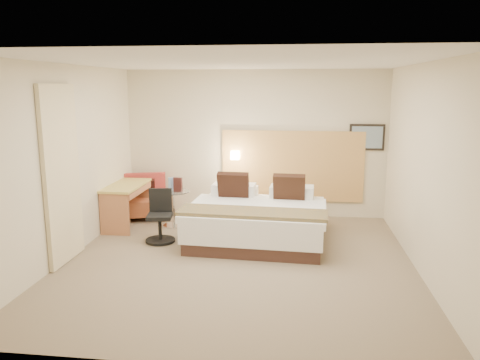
# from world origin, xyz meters

# --- Properties ---
(floor) EXTENTS (4.80, 5.00, 0.02)m
(floor) POSITION_xyz_m (0.00, 0.00, -0.01)
(floor) COLOR #7D6B54
(floor) RESTS_ON ground
(ceiling) EXTENTS (4.80, 5.00, 0.02)m
(ceiling) POSITION_xyz_m (0.00, 0.00, 2.71)
(ceiling) COLOR white
(ceiling) RESTS_ON floor
(wall_back) EXTENTS (4.80, 0.02, 2.70)m
(wall_back) POSITION_xyz_m (0.00, 2.51, 1.35)
(wall_back) COLOR beige
(wall_back) RESTS_ON floor
(wall_front) EXTENTS (4.80, 0.02, 2.70)m
(wall_front) POSITION_xyz_m (0.00, -2.51, 1.35)
(wall_front) COLOR beige
(wall_front) RESTS_ON floor
(wall_left) EXTENTS (0.02, 5.00, 2.70)m
(wall_left) POSITION_xyz_m (-2.41, 0.00, 1.35)
(wall_left) COLOR beige
(wall_left) RESTS_ON floor
(wall_right) EXTENTS (0.02, 5.00, 2.70)m
(wall_right) POSITION_xyz_m (2.41, 0.00, 1.35)
(wall_right) COLOR beige
(wall_right) RESTS_ON floor
(headboard_panel) EXTENTS (2.60, 0.04, 1.30)m
(headboard_panel) POSITION_xyz_m (0.70, 2.47, 0.95)
(headboard_panel) COLOR tan
(headboard_panel) RESTS_ON wall_back
(art_frame) EXTENTS (0.62, 0.03, 0.47)m
(art_frame) POSITION_xyz_m (2.02, 2.48, 1.50)
(art_frame) COLOR black
(art_frame) RESTS_ON wall_back
(art_canvas) EXTENTS (0.54, 0.01, 0.39)m
(art_canvas) POSITION_xyz_m (2.02, 2.46, 1.50)
(art_canvas) COLOR #778FA4
(art_canvas) RESTS_ON wall_back
(lamp_arm) EXTENTS (0.02, 0.12, 0.02)m
(lamp_arm) POSITION_xyz_m (-0.35, 2.42, 1.15)
(lamp_arm) COLOR silver
(lamp_arm) RESTS_ON wall_back
(lamp_shade) EXTENTS (0.15, 0.15, 0.15)m
(lamp_shade) POSITION_xyz_m (-0.35, 2.36, 1.15)
(lamp_shade) COLOR #FFEDC6
(lamp_shade) RESTS_ON wall_back
(curtain) EXTENTS (0.06, 0.90, 2.42)m
(curtain) POSITION_xyz_m (-2.36, -0.25, 1.22)
(curtain) COLOR beige
(curtain) RESTS_ON wall_left
(bottle_a) EXTENTS (0.08, 0.08, 0.23)m
(bottle_a) POSITION_xyz_m (-1.39, 1.59, 0.74)
(bottle_a) COLOR #93B8E3
(bottle_a) RESTS_ON side_table
(bottle_b) EXTENTS (0.08, 0.08, 0.23)m
(bottle_b) POSITION_xyz_m (-1.33, 1.61, 0.74)
(bottle_b) COLOR #94AFE6
(bottle_b) RESTS_ON side_table
(menu_folder) EXTENTS (0.15, 0.08, 0.25)m
(menu_folder) POSITION_xyz_m (-1.22, 1.50, 0.75)
(menu_folder) COLOR #3C1918
(menu_folder) RESTS_ON side_table
(bed) EXTENTS (2.19, 2.14, 1.02)m
(bed) POSITION_xyz_m (0.20, 1.05, 0.33)
(bed) COLOR #3D251E
(bed) RESTS_ON floor
(lounge_chair) EXTENTS (0.91, 0.85, 0.80)m
(lounge_chair) POSITION_xyz_m (-1.99, 2.03, 0.32)
(lounge_chair) COLOR #B08053
(lounge_chair) RESTS_ON floor
(side_table) EXTENTS (0.66, 0.66, 0.63)m
(side_table) POSITION_xyz_m (-1.32, 1.55, 0.35)
(side_table) COLOR silver
(side_table) RESTS_ON floor
(desk) EXTENTS (0.55, 1.18, 0.74)m
(desk) POSITION_xyz_m (-2.11, 1.48, 0.58)
(desk) COLOR gold
(desk) RESTS_ON floor
(desk_chair) EXTENTS (0.53, 0.53, 0.81)m
(desk_chair) POSITION_xyz_m (-1.32, 0.73, 0.34)
(desk_chair) COLOR black
(desk_chair) RESTS_ON floor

